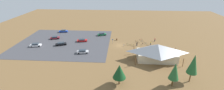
# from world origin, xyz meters

# --- Properties ---
(ground) EXTENTS (160.00, 160.00, 0.00)m
(ground) POSITION_xyz_m (0.00, 0.00, 0.00)
(ground) COLOR brown
(ground) RESTS_ON ground
(parking_lot_asphalt) EXTENTS (41.82, 34.47, 0.05)m
(parking_lot_asphalt) POSITION_xyz_m (25.79, -2.00, 0.03)
(parking_lot_asphalt) COLOR #424247
(parking_lot_asphalt) RESTS_ON ground
(bike_pavilion) EXTENTS (16.04, 9.04, 6.13)m
(bike_pavilion) POSITION_xyz_m (-13.41, 11.85, 3.40)
(bike_pavilion) COLOR beige
(bike_pavilion) RESTS_ON ground
(trash_bin) EXTENTS (0.60, 0.60, 0.90)m
(trash_bin) POSITION_xyz_m (1.56, -6.09, 0.45)
(trash_bin) COLOR brown
(trash_bin) RESTS_ON ground
(lot_sign) EXTENTS (0.56, 0.08, 2.20)m
(lot_sign) POSITION_xyz_m (3.35, -2.10, 1.41)
(lot_sign) COLOR #99999E
(lot_sign) RESTS_ON ground
(pine_west) EXTENTS (3.68, 3.68, 6.15)m
(pine_west) POSITION_xyz_m (-0.19, 26.40, 4.13)
(pine_west) COLOR brown
(pine_west) RESTS_ON ground
(pine_midwest) EXTENTS (2.85, 2.85, 8.70)m
(pine_midwest) POSITION_xyz_m (-20.39, 24.09, 5.79)
(pine_midwest) COLOR brown
(pine_midwest) RESTS_ON ground
(pine_mideast) EXTENTS (2.76, 2.76, 7.19)m
(pine_mideast) POSITION_xyz_m (-14.84, 26.33, 4.73)
(pine_mideast) COLOR brown
(pine_mideast) RESTS_ON ground
(bicycle_red_back_row) EXTENTS (1.68, 0.48, 0.79)m
(bicycle_red_back_row) POSITION_xyz_m (-9.99, -6.81, 0.35)
(bicycle_red_back_row) COLOR black
(bicycle_red_back_row) RESTS_ON ground
(bicycle_green_by_bin) EXTENTS (1.56, 0.67, 0.83)m
(bicycle_green_by_bin) POSITION_xyz_m (-3.71, -0.60, 0.36)
(bicycle_green_by_bin) COLOR black
(bicycle_green_by_bin) RESTS_ON ground
(bicycle_black_lone_east) EXTENTS (1.71, 0.74, 0.88)m
(bicycle_black_lone_east) POSITION_xyz_m (-8.15, -2.70, 0.40)
(bicycle_black_lone_east) COLOR black
(bicycle_black_lone_east) RESTS_ON ground
(bicycle_purple_mid_cluster) EXTENTS (0.78, 1.53, 0.81)m
(bicycle_purple_mid_cluster) POSITION_xyz_m (-10.10, -1.52, 0.35)
(bicycle_purple_mid_cluster) COLOR black
(bicycle_purple_mid_cluster) RESTS_ON ground
(bicycle_yellow_lone_west) EXTENTS (1.54, 0.97, 0.86)m
(bicycle_yellow_lone_west) POSITION_xyz_m (-5.45, -0.08, 0.39)
(bicycle_yellow_lone_west) COLOR black
(bicycle_yellow_lone_west) RESTS_ON ground
(bicycle_teal_front_row) EXTENTS (1.39, 0.99, 0.80)m
(bicycle_teal_front_row) POSITION_xyz_m (-11.68, -2.43, 0.35)
(bicycle_teal_front_row) COLOR black
(bicycle_teal_front_row) RESTS_ON ground
(bicycle_orange_yard_right) EXTENTS (1.60, 0.48, 0.79)m
(bicycle_orange_yard_right) POSITION_xyz_m (-7.57, -4.53, 0.34)
(bicycle_orange_yard_right) COLOR black
(bicycle_orange_yard_right) RESTS_ON ground
(bicycle_silver_edge_south) EXTENTS (0.83, 1.45, 0.80)m
(bicycle_silver_edge_south) POSITION_xyz_m (-1.78, 0.57, 0.36)
(bicycle_silver_edge_south) COLOR black
(bicycle_silver_edge_south) RESTS_ON ground
(bicycle_white_yard_left) EXTENTS (1.55, 0.68, 0.75)m
(bicycle_white_yard_left) POSITION_xyz_m (-10.46, -4.62, 0.35)
(bicycle_white_yard_left) COLOR black
(bicycle_white_yard_left) RESTS_ON ground
(car_silver_near_entry) EXTENTS (4.71, 2.46, 1.47)m
(car_silver_near_entry) POSITION_xyz_m (14.59, 8.37, 0.77)
(car_silver_near_entry) COLOR #BCBCC1
(car_silver_near_entry) RESTS_ON parking_lot_asphalt
(car_green_inner_stall) EXTENTS (4.73, 3.19, 1.45)m
(car_green_inner_stall) POSITION_xyz_m (9.52, -12.12, 0.77)
(car_green_inner_stall) COLOR #1E6B3D
(car_green_inner_stall) RESTS_ON parking_lot_asphalt
(car_black_back_corner) EXTENTS (5.00, 3.39, 1.37)m
(car_black_back_corner) POSITION_xyz_m (26.08, 1.35, 0.73)
(car_black_back_corner) COLOR black
(car_black_back_corner) RESTS_ON parking_lot_asphalt
(car_red_far_end) EXTENTS (4.87, 2.67, 1.33)m
(car_red_far_end) POSITION_xyz_m (17.73, -3.43, 0.72)
(car_red_far_end) COLOR red
(car_red_far_end) RESTS_ON parking_lot_asphalt
(car_maroon_end_stall) EXTENTS (4.62, 3.02, 1.36)m
(car_maroon_end_stall) POSITION_xyz_m (31.78, -5.85, 0.73)
(car_maroon_end_stall) COLOR maroon
(car_maroon_end_stall) RESTS_ON parking_lot_asphalt
(car_blue_front_row) EXTENTS (4.81, 2.47, 1.34)m
(car_blue_front_row) POSITION_xyz_m (31.19, -15.84, 0.72)
(car_blue_front_row) COLOR #1E42B2
(car_blue_front_row) RESTS_ON parking_lot_asphalt
(car_white_mid_lot) EXTENTS (4.75, 2.62, 1.50)m
(car_white_mid_lot) POSITION_xyz_m (36.55, 3.36, 0.79)
(car_white_mid_lot) COLOR white
(car_white_mid_lot) RESTS_ON parking_lot_asphalt
(visitor_crossing_yard) EXTENTS (0.36, 0.38, 1.70)m
(visitor_crossing_yard) POSITION_xyz_m (-16.37, -5.94, 0.89)
(visitor_crossing_yard) COLOR #2D3347
(visitor_crossing_yard) RESTS_ON ground
(visitor_at_bikes) EXTENTS (0.39, 0.40, 1.72)m
(visitor_at_bikes) POSITION_xyz_m (-13.71, -1.64, 0.90)
(visitor_at_bikes) COLOR #2D3347
(visitor_at_bikes) RESTS_ON ground
(visitor_by_pavilion) EXTENTS (0.39, 0.36, 1.76)m
(visitor_by_pavilion) POSITION_xyz_m (-7.47, -0.26, 0.92)
(visitor_by_pavilion) COLOR #2D3347
(visitor_by_pavilion) RESTS_ON ground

